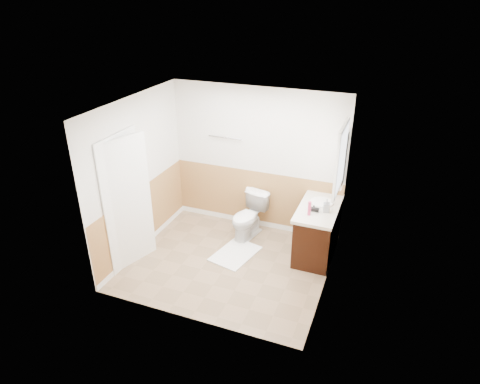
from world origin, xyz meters
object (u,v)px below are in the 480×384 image
at_px(lotion_bottle, 309,208).
at_px(soap_dispenser, 327,206).
at_px(bath_mat, 235,254).
at_px(vanity_cabinet, 317,232).
at_px(toilet, 248,217).

height_order(lotion_bottle, soap_dispenser, lotion_bottle).
relative_size(bath_mat, vanity_cabinet, 0.73).
xyz_separation_m(lotion_bottle, soap_dispenser, (0.22, 0.19, -0.01)).
relative_size(vanity_cabinet, soap_dispenser, 5.31).
bearing_deg(soap_dispenser, lotion_bottle, -139.01).
bearing_deg(vanity_cabinet, toilet, 175.27).
distance_m(toilet, vanity_cabinet, 1.21).
bearing_deg(toilet, soap_dispenser, 3.88).
bearing_deg(bath_mat, toilet, 90.00).
bearing_deg(toilet, lotion_bottle, -7.10).
relative_size(toilet, vanity_cabinet, 0.68).
xyz_separation_m(bath_mat, vanity_cabinet, (1.20, 0.50, 0.39)).
relative_size(toilet, bath_mat, 0.94).
xyz_separation_m(vanity_cabinet, lotion_bottle, (-0.10, -0.30, 0.56)).
bearing_deg(toilet, vanity_cabinet, 8.24).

